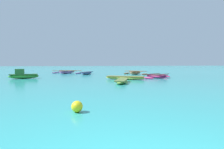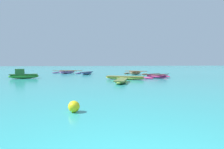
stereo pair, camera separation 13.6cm
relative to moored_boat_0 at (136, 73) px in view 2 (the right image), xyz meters
name	(u,v)px [view 2 (the right image)]	position (x,y,z in m)	size (l,w,h in m)	color
moored_boat_0	(136,73)	(0.00, 0.00, 0.00)	(2.98, 3.67, 0.51)	#AF7447
moored_boat_1	(68,72)	(-9.53, 4.93, -0.02)	(4.91, 4.34, 0.48)	#B272BA
moored_boat_2	(125,78)	(-4.15, -7.45, -0.05)	(3.80, 2.77, 0.34)	gold
moored_boat_3	(156,76)	(-0.34, -6.66, -0.03)	(3.72, 2.95, 0.44)	#AC2861
moored_boat_4	(23,75)	(-14.00, -3.87, 0.11)	(2.95, 1.04, 1.01)	green
moored_boat_5	(87,73)	(-6.83, 1.76, -0.03)	(2.33, 3.20, 0.39)	#476196
moored_boat_6	(121,81)	(-5.41, -10.23, -0.08)	(2.08, 3.17, 0.29)	#8CB64A
mooring_buoy_0	(74,106)	(-9.42, -17.97, -0.06)	(0.36, 0.36, 0.36)	yellow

